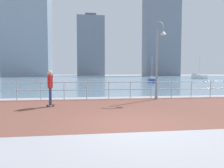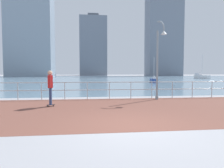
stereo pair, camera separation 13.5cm
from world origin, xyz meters
TOP-DOWN VIEW (x-y plane):
  - ground at (0.00, 40.00)m, footprint 220.00×220.00m
  - brick_paving at (0.00, 2.91)m, footprint 28.00×7.12m
  - harbor_water at (0.00, 51.47)m, footprint 180.00×88.00m
  - waterfront_railing at (-0.00, 6.47)m, footprint 25.25×0.06m
  - lamppost at (3.00, 5.71)m, footprint 0.48×0.78m
  - skateboarder at (-3.17, 3.94)m, footprint 0.41×0.56m
  - sailboat_ivory at (28.78, 44.12)m, footprint 2.38×4.78m
  - sailboat_white at (9.38, 25.75)m, footprint 1.46×3.16m
  - tower_steel at (37.00, 93.75)m, footprint 17.51×10.14m
  - tower_concrete at (-25.14, 77.88)m, footprint 17.61×10.33m
  - tower_beige at (0.69, 104.86)m, footprint 14.66×11.37m

SIDE VIEW (x-z plane):
  - ground at x=0.00m, z-range 0.00..0.00m
  - harbor_water at x=0.00m, z-range 0.00..0.00m
  - brick_paving at x=0.00m, z-range 0.00..0.01m
  - sailboat_white at x=9.38m, z-range -1.73..2.55m
  - sailboat_ivory at x=28.78m, z-range -2.60..3.83m
  - waterfront_railing at x=0.00m, z-range 0.21..1.30m
  - skateboarder at x=-3.17m, z-range 0.18..1.97m
  - lamppost at x=3.00m, z-range 0.26..5.10m
  - tower_beige at x=0.69m, z-range -0.83..33.10m
  - tower_concrete at x=-25.14m, z-range -0.83..35.45m
  - tower_steel at x=37.00m, z-range -0.83..47.96m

